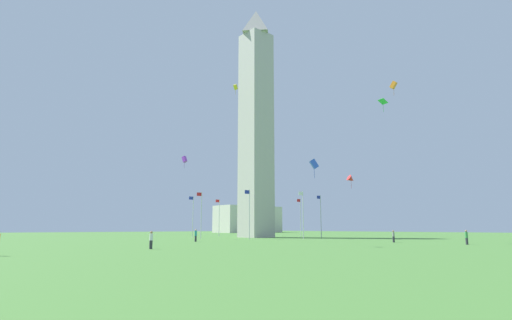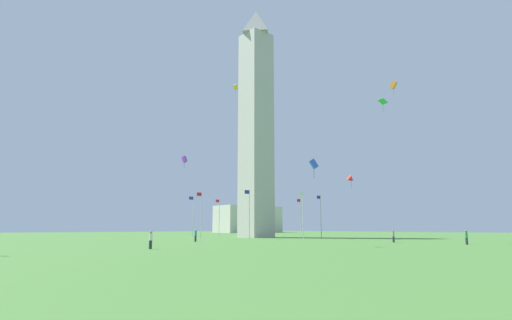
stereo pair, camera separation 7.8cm
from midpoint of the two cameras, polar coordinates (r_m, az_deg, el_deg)
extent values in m
plane|color=#3D6B2D|center=(82.88, 0.03, -11.08)|extent=(260.00, 260.00, 0.00)
cube|color=#B7B2A8|center=(85.29, 0.03, 4.01)|extent=(5.55, 5.55, 44.41)
pyramid|color=#A5A097|center=(94.51, 0.02, 19.04)|extent=(5.55, 5.55, 6.06)
cylinder|color=silver|center=(75.02, -7.86, -7.85)|extent=(0.14, 0.14, 8.59)
cube|color=red|center=(74.95, -8.15, -4.89)|extent=(1.00, 0.03, 0.64)
cylinder|color=silver|center=(69.64, -0.93, -7.80)|extent=(0.14, 0.14, 8.59)
cube|color=#1E2D99|center=(69.53, -1.27, -4.62)|extent=(1.00, 0.03, 0.64)
cylinder|color=silver|center=(73.20, 6.81, -7.83)|extent=(0.14, 0.14, 8.59)
cube|color=white|center=(73.03, 6.45, -4.81)|extent=(1.00, 0.03, 0.64)
cylinder|color=silver|center=(82.81, 9.34, -7.98)|extent=(0.14, 0.14, 8.59)
cube|color=#1E2D99|center=(82.59, 9.01, -5.31)|extent=(1.00, 0.03, 0.64)
cylinder|color=silver|center=(92.02, 6.45, -8.21)|extent=(0.14, 0.14, 8.59)
cube|color=red|center=(91.80, 6.17, -5.80)|extent=(1.00, 0.03, 0.64)
cylinder|color=silver|center=(96.16, 0.72, -8.33)|extent=(0.14, 0.14, 8.59)
cube|color=white|center=(95.97, 0.47, -6.03)|extent=(1.00, 0.03, 0.64)
cylinder|color=silver|center=(93.48, -5.29, -8.25)|extent=(0.14, 0.14, 8.59)
cube|color=red|center=(93.34, -5.53, -5.88)|extent=(1.00, 0.03, 0.64)
cylinder|color=silver|center=(85.08, -9.03, -8.03)|extent=(0.14, 0.14, 8.59)
cube|color=#1E2D99|center=(84.99, -9.28, -5.42)|extent=(1.00, 0.03, 0.64)
cylinder|color=#2D2D38|center=(39.50, -14.88, -11.69)|extent=(0.29, 0.29, 0.80)
cylinder|color=white|center=(39.48, -14.83, -10.65)|extent=(0.32, 0.32, 0.63)
sphere|color=#936B4C|center=(39.47, -14.80, -10.02)|extent=(0.24, 0.24, 0.24)
cylinder|color=#2D2D38|center=(58.25, 19.20, -10.74)|extent=(0.29, 0.29, 0.80)
cylinder|color=gray|center=(58.24, 19.16, -10.05)|extent=(0.32, 0.32, 0.60)
sphere|color=#936B4C|center=(58.23, 19.13, -9.64)|extent=(0.24, 0.24, 0.24)
cylinder|color=#2D2D38|center=(58.74, -8.66, -11.14)|extent=(0.29, 0.29, 0.80)
cylinder|color=teal|center=(58.73, -8.64, -10.39)|extent=(0.32, 0.32, 0.75)
sphere|color=tan|center=(58.72, -8.63, -9.91)|extent=(0.24, 0.24, 0.24)
cylinder|color=#2D2D38|center=(54.10, 28.07, -10.27)|extent=(0.29, 0.29, 0.80)
cylinder|color=#388C47|center=(54.09, 28.00, -9.48)|extent=(0.32, 0.32, 0.68)
sphere|color=#936B4C|center=(54.08, 27.96, -9.00)|extent=(0.24, 0.24, 0.24)
cube|color=orange|center=(76.95, 19.17, 10.14)|extent=(0.96, 1.41, 1.46)
cylinder|color=#A75C15|center=(76.58, 19.22, 9.34)|extent=(0.04, 0.04, 1.71)
cube|color=blue|center=(44.86, 8.35, -0.58)|extent=(1.15, 1.07, 1.17)
cylinder|color=#233C9D|center=(44.73, 8.38, -1.72)|extent=(0.04, 0.04, 1.36)
cube|color=purple|center=(72.77, -10.22, 0.10)|extent=(0.84, 1.06, 1.19)
cylinder|color=#67278E|center=(72.62, -10.24, -0.62)|extent=(0.04, 0.04, 1.40)
cone|color=red|center=(73.71, 13.53, -2.70)|extent=(1.93, 1.76, 1.60)
cylinder|color=maroon|center=(73.60, 13.56, -3.45)|extent=(0.04, 0.04, 1.44)
cube|color=green|center=(60.12, 17.79, 8.03)|extent=(1.19, 1.30, 0.58)
cylinder|color=#208035|center=(59.87, 17.83, 7.22)|extent=(0.04, 0.04, 1.33)
cube|color=yellow|center=(82.31, -2.93, 10.43)|extent=(1.15, 0.85, 1.14)
cylinder|color=#A4921C|center=(82.01, -2.94, 9.84)|extent=(0.04, 0.04, 1.34)
cube|color=beige|center=(167.04, -1.09, -8.53)|extent=(27.71, 12.11, 10.80)
camera|label=1|loc=(0.04, -89.97, 0.00)|focal=27.83mm
camera|label=2|loc=(0.04, 90.03, 0.00)|focal=27.83mm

